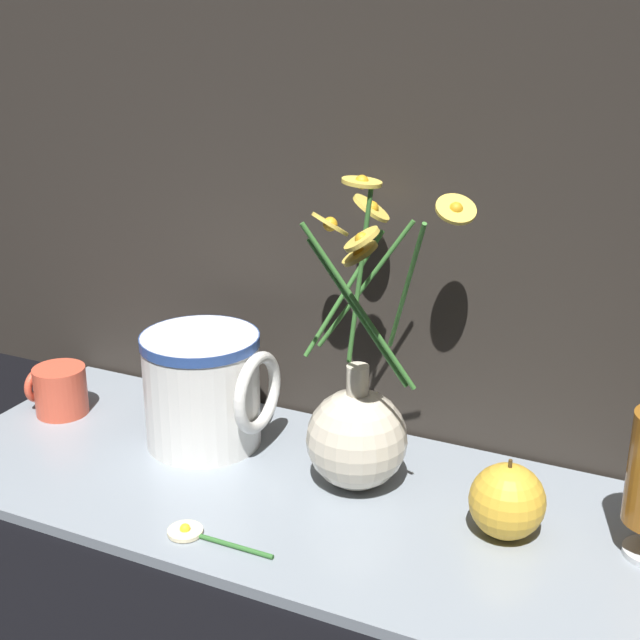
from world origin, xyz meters
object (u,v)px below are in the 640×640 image
(vase_with_flowers, at_px, (358,427))
(orange_fruit, at_px, (507,501))
(yellow_mug, at_px, (59,390))
(ceramic_pitcher, at_px, (204,385))

(vase_with_flowers, bearing_deg, orange_fruit, -8.86)
(vase_with_flowers, distance_m, yellow_mug, 0.42)
(ceramic_pitcher, xyz_separation_m, orange_fruit, (0.38, -0.04, -0.04))
(vase_with_flowers, xyz_separation_m, yellow_mug, (-0.42, -0.00, -0.04))
(ceramic_pitcher, distance_m, orange_fruit, 0.38)
(yellow_mug, xyz_separation_m, ceramic_pitcher, (0.21, 0.01, 0.04))
(vase_with_flowers, relative_size, ceramic_pitcher, 2.06)
(ceramic_pitcher, relative_size, orange_fruit, 1.95)
(orange_fruit, bearing_deg, ceramic_pitcher, 174.25)
(vase_with_flowers, distance_m, orange_fruit, 0.18)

